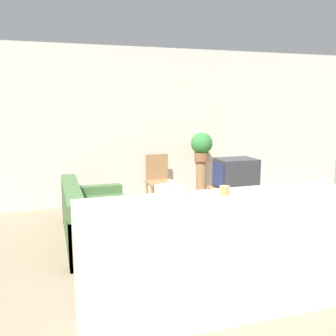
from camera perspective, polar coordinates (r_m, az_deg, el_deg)
The scene contains 11 objects.
ground_plane at distance 3.72m, azimuth 5.22°, elevation -18.43°, with size 14.00×14.00×0.00m, color gray.
wall_back at distance 6.58m, azimuth -6.36°, elevation 6.26°, with size 9.00×0.06×2.70m.
couch at distance 4.96m, azimuth -10.76°, elevation -7.87°, with size 0.88×1.82×0.72m.
tv_stand at distance 5.70m, azimuth 10.16°, elevation -5.55°, with size 0.72×0.50×0.52m.
television at distance 5.59m, azimuth 10.25°, elevation -0.82°, with size 0.57×0.44×0.44m.
wooden_chair at distance 6.46m, azimuth -1.40°, elevation -1.52°, with size 0.44×0.44×0.88m.
plant_stand at distance 6.79m, azimuth 5.06°, elevation -1.97°, with size 0.18×0.18×0.74m.
potted_plant at distance 6.69m, azimuth 5.15°, elevation 3.47°, with size 0.38×0.38×0.51m.
foreground_counter at distance 3.20m, azimuth 7.95°, elevation -13.11°, with size 2.33×0.44×1.03m.
decorative_bowl at distance 2.86m, azimuth 0.39°, elevation -3.75°, with size 0.25×0.25×0.16m.
candle_jar at distance 3.04m, azimuth 8.61°, elevation -3.39°, with size 0.08×0.08×0.07m.
Camera 1 is at (-1.30, -3.00, 1.76)m, focal length 40.00 mm.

